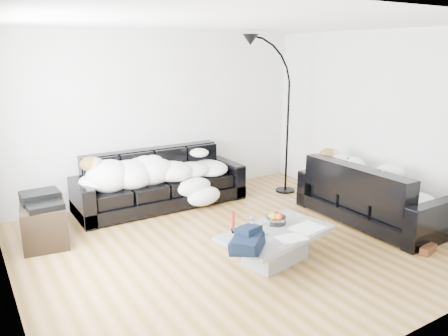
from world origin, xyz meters
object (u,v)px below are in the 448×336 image
av_cabinet (44,224)px  stereo (42,199)px  candle_right (233,221)px  sofa_back (161,179)px  fruit_bowl (276,218)px  sleeper_right (372,177)px  sleeper_back (161,166)px  wine_glass_b (253,228)px  coffee_table (276,246)px  floor_lamp (288,126)px  wine_glass_a (251,223)px  sofa_right (371,192)px  candle_left (234,222)px  shoes (427,245)px  wine_glass_c (266,227)px

av_cabinet → stereo: bearing=0.0°
candle_right → sofa_back: bearing=88.1°
sofa_back → candle_right: sofa_back is taller
fruit_bowl → stereo: 2.83m
sofa_back → candle_right: 2.13m
sleeper_right → candle_right: (-2.29, -0.03, -0.15)m
sofa_back → sleeper_back: bearing=-90.0°
wine_glass_b → coffee_table: bearing=-2.0°
av_cabinet → wine_glass_b: bearing=-37.9°
stereo → floor_lamp: (3.84, 0.03, 0.54)m
coffee_table → av_cabinet: (-2.12, 1.88, 0.07)m
wine_glass_a → sleeper_back: bearing=93.1°
sofa_right → sleeper_back: 3.03m
sofa_back → candle_left: (-0.09, -2.17, 0.07)m
candle_right → fruit_bowl: bearing=-8.2°
wine_glass_a → floor_lamp: (1.96, 1.76, 0.66)m
shoes → sleeper_back: bearing=123.0°
candle_right → shoes: bearing=-24.4°
candle_right → av_cabinet: size_ratio=0.32×
candle_right → sofa_right: bearing=0.8°
candle_right → shoes: size_ratio=0.51×
sleeper_back → fruit_bowl: size_ratio=9.20×
fruit_bowl → shoes: 1.87m
sofa_back → stereo: sofa_back is taller
fruit_bowl → sleeper_right: bearing=3.6°
coffee_table → wine_glass_c: bearing=-168.1°
fruit_bowl → wine_glass_c: bearing=-145.3°
sleeper_back → sleeper_right: (2.22, -2.05, -0.00)m
sofa_back → fruit_bowl: 2.26m
sofa_back → wine_glass_a: 2.22m
sofa_back → candle_right: size_ratio=10.91×
coffee_table → candle_left: (-0.43, 0.20, 0.31)m
wine_glass_c → sofa_back: bearing=94.3°
sleeper_right → candle_right: sleeper_right is taller
sofa_back → av_cabinet: sofa_back is taller
fruit_bowl → shoes: bearing=-29.1°
candle_left → shoes: bearing=-23.2°
wine_glass_a → fruit_bowl: bearing=1.0°
wine_glass_b → shoes: wine_glass_b is taller
av_cabinet → stereo: (0.00, 0.00, 0.32)m
sofa_back → wine_glass_b: (0.04, -2.36, 0.04)m
sofa_back → stereo: 1.84m
shoes → av_cabinet: (-3.85, 2.61, 0.20)m
floor_lamp → fruit_bowl: bearing=-118.7°
sofa_right → candle_left: size_ratio=8.28×
wine_glass_b → candle_left: (-0.13, 0.19, 0.03)m
sleeper_right → shoes: bearing=171.9°
sleeper_right → sofa_right: bearing=-180.0°
sofa_back → candle_right: (-0.07, -2.13, 0.07)m
sleeper_right → fruit_bowl: bearing=93.6°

